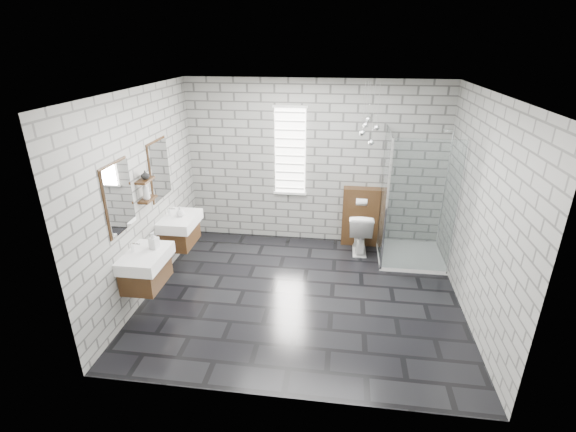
% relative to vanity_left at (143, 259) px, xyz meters
% --- Properties ---
extents(floor, '(4.20, 3.60, 0.02)m').
position_rel_vanity_left_xyz_m(floor, '(1.91, 0.62, -0.77)').
color(floor, black).
rests_on(floor, ground).
extents(ceiling, '(4.20, 3.60, 0.02)m').
position_rel_vanity_left_xyz_m(ceiling, '(1.91, 0.62, 1.95)').
color(ceiling, white).
rests_on(ceiling, wall_back).
extents(wall_back, '(4.20, 0.02, 2.70)m').
position_rel_vanity_left_xyz_m(wall_back, '(1.91, 2.43, 0.59)').
color(wall_back, '#9A9A95').
rests_on(wall_back, floor).
extents(wall_front, '(4.20, 0.02, 2.70)m').
position_rel_vanity_left_xyz_m(wall_front, '(1.91, -1.19, 0.59)').
color(wall_front, '#9A9A95').
rests_on(wall_front, floor).
extents(wall_left, '(0.02, 3.60, 2.70)m').
position_rel_vanity_left_xyz_m(wall_left, '(-0.20, 0.62, 0.59)').
color(wall_left, '#9A9A95').
rests_on(wall_left, floor).
extents(wall_right, '(0.02, 3.60, 2.70)m').
position_rel_vanity_left_xyz_m(wall_right, '(4.02, 0.62, 0.59)').
color(wall_right, '#9A9A95').
rests_on(wall_right, floor).
extents(vanity_left, '(0.47, 0.70, 1.57)m').
position_rel_vanity_left_xyz_m(vanity_left, '(0.00, 0.00, 0.00)').
color(vanity_left, '#472C16').
rests_on(vanity_left, wall_left).
extents(vanity_right, '(0.47, 0.70, 1.57)m').
position_rel_vanity_left_xyz_m(vanity_right, '(0.00, 1.13, 0.00)').
color(vanity_right, '#472C16').
rests_on(vanity_right, wall_left).
extents(shelf_lower, '(0.14, 0.30, 0.03)m').
position_rel_vanity_left_xyz_m(shelf_lower, '(-0.12, 0.57, 0.56)').
color(shelf_lower, '#472C16').
rests_on(shelf_lower, wall_left).
extents(shelf_upper, '(0.14, 0.30, 0.03)m').
position_rel_vanity_left_xyz_m(shelf_upper, '(-0.12, 0.57, 0.82)').
color(shelf_upper, '#472C16').
rests_on(shelf_upper, wall_left).
extents(window, '(0.56, 0.05, 1.48)m').
position_rel_vanity_left_xyz_m(window, '(1.51, 2.40, 0.79)').
color(window, white).
rests_on(window, wall_back).
extents(cistern_panel, '(0.60, 0.20, 1.00)m').
position_rel_vanity_left_xyz_m(cistern_panel, '(2.71, 2.32, -0.26)').
color(cistern_panel, '#472C16').
rests_on(cistern_panel, floor).
extents(flush_plate, '(0.18, 0.01, 0.12)m').
position_rel_vanity_left_xyz_m(flush_plate, '(2.71, 2.21, 0.04)').
color(flush_plate, silver).
rests_on(flush_plate, cistern_panel).
extents(shower_enclosure, '(1.00, 1.00, 2.03)m').
position_rel_vanity_left_xyz_m(shower_enclosure, '(3.41, 1.80, -0.25)').
color(shower_enclosure, white).
rests_on(shower_enclosure, floor).
extents(pendant_cluster, '(0.30, 0.26, 0.90)m').
position_rel_vanity_left_xyz_m(pendant_cluster, '(2.72, 1.98, 1.28)').
color(pendant_cluster, silver).
rests_on(pendant_cluster, ceiling).
extents(toilet, '(0.39, 0.68, 0.69)m').
position_rel_vanity_left_xyz_m(toilet, '(2.71, 2.06, -0.41)').
color(toilet, white).
rests_on(toilet, floor).
extents(soap_bottle_a, '(0.12, 0.12, 0.22)m').
position_rel_vanity_left_xyz_m(soap_bottle_a, '(0.11, 0.12, 0.20)').
color(soap_bottle_a, '#B2B2B2').
rests_on(soap_bottle_a, vanity_left).
extents(soap_bottle_b, '(0.15, 0.15, 0.15)m').
position_rel_vanity_left_xyz_m(soap_bottle_b, '(0.06, 1.14, 0.17)').
color(soap_bottle_b, '#B2B2B2').
rests_on(soap_bottle_b, vanity_right).
extents(soap_bottle_c, '(0.09, 0.10, 0.24)m').
position_rel_vanity_left_xyz_m(soap_bottle_c, '(-0.11, 0.53, 0.70)').
color(soap_bottle_c, '#B2B2B2').
rests_on(soap_bottle_c, shelf_lower).
extents(vase, '(0.14, 0.14, 0.11)m').
position_rel_vanity_left_xyz_m(vase, '(-0.11, 0.57, 0.89)').
color(vase, '#B2B2B2').
rests_on(vase, shelf_upper).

